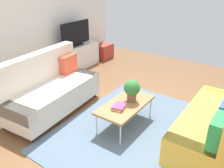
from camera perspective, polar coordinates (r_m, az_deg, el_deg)
name	(u,v)px	position (r m, az deg, el deg)	size (l,w,h in m)	color
ground_plane	(122,121)	(4.29, 2.33, -8.88)	(7.68, 7.68, 0.00)	brown
wall_far	(14,22)	(5.67, -22.56, 13.65)	(6.40, 0.12, 2.90)	white
area_rug	(133,129)	(4.08, 5.19, -10.88)	(2.90, 2.20, 0.01)	slate
couch_beige	(50,89)	(4.55, -14.76, -1.22)	(1.97, 1.01, 1.10)	beige
couch_green	(219,122)	(3.79, 24.47, -8.43)	(1.91, 0.86, 1.10)	gold
coffee_table	(126,105)	(3.99, 3.29, -5.08)	(1.10, 0.56, 0.42)	#9E7042
tv_console	(77,57)	(6.61, -8.50, 6.51)	(1.40, 0.44, 0.64)	silver
tv	(76,34)	(6.42, -8.73, 11.83)	(1.00, 0.20, 0.64)	black
storage_trunk	(104,51)	(7.37, -1.99, 7.91)	(0.52, 0.40, 0.44)	#B2382D
potted_plant	(132,89)	(3.97, 4.83, -1.27)	(0.27, 0.27, 0.38)	brown
table_book_0	(119,107)	(3.83, 1.79, -5.66)	(0.24, 0.18, 0.03)	gold
table_book_1	(119,106)	(3.82, 1.80, -5.27)	(0.24, 0.18, 0.03)	purple
vase_0	(58,47)	(6.14, -12.82, 8.67)	(0.13, 0.13, 0.17)	silver
bottle_0	(66,45)	(6.19, -10.95, 9.24)	(0.05, 0.05, 0.22)	gold
bottle_1	(69,45)	(6.27, -10.30, 9.22)	(0.06, 0.06, 0.17)	orange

